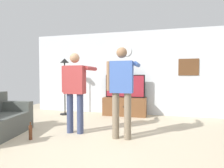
# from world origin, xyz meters

# --- Properties ---
(ground_plane) EXTENTS (8.40, 8.40, 0.00)m
(ground_plane) POSITION_xyz_m (0.00, 0.00, 0.00)
(ground_plane) COLOR beige
(back_wall) EXTENTS (6.40, 0.10, 2.70)m
(back_wall) POSITION_xyz_m (0.00, 2.95, 1.35)
(back_wall) COLOR silver
(back_wall) RESTS_ON ground_plane
(tv_stand) EXTENTS (1.35, 0.47, 0.57)m
(tv_stand) POSITION_xyz_m (0.08, 2.60, 0.29)
(tv_stand) COLOR brown
(tv_stand) RESTS_ON ground_plane
(television) EXTENTS (1.24, 0.07, 0.72)m
(television) POSITION_xyz_m (0.08, 2.65, 0.93)
(television) COLOR black
(television) RESTS_ON tv_stand
(wall_clock) EXTENTS (0.33, 0.03, 0.33)m
(wall_clock) POSITION_xyz_m (0.08, 2.89, 2.06)
(wall_clock) COLOR white
(framed_picture) EXTENTS (0.58, 0.04, 0.50)m
(framed_picture) POSITION_xyz_m (1.99, 2.90, 1.52)
(framed_picture) COLOR brown
(floor_lamp) EXTENTS (0.32, 0.32, 1.81)m
(floor_lamp) POSITION_xyz_m (-1.83, 2.29, 1.30)
(floor_lamp) COLOR black
(floor_lamp) RESTS_ON ground_plane
(person_standing_nearer_lamp) EXTENTS (0.61, 0.78, 1.73)m
(person_standing_nearer_lamp) POSITION_xyz_m (-0.64, 0.56, 0.99)
(person_standing_nearer_lamp) COLOR #384266
(person_standing_nearer_lamp) RESTS_ON ground_plane
(person_standing_nearer_couch) EXTENTS (0.61, 0.78, 1.80)m
(person_standing_nearer_couch) POSITION_xyz_m (0.42, 0.44, 1.03)
(person_standing_nearer_couch) COLOR #7A6B56
(person_standing_nearer_couch) RESTS_ON ground_plane
(beverage_bottle) EXTENTS (0.07, 0.07, 0.35)m
(beverage_bottle) POSITION_xyz_m (-1.29, -0.06, 0.14)
(beverage_bottle) COLOR #592D19
(beverage_bottle) RESTS_ON ground_plane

